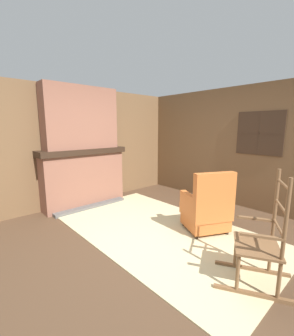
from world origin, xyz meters
name	(u,v)px	position (x,y,z in m)	size (l,w,h in m)	color
ground_plane	(157,243)	(0.00, 0.00, 0.00)	(14.00, 14.00, 0.00)	#4C3523
wood_panel_wall_left	(77,147)	(-2.43, 0.00, 1.23)	(0.06, 5.40, 2.47)	brown
wood_panel_wall_back	(242,147)	(0.01, 2.43, 1.24)	(5.40, 0.09, 2.47)	brown
fireplace_hearth	(84,177)	(-2.19, 0.00, 0.60)	(0.60, 1.81, 1.21)	brown
chimney_breast	(81,118)	(-2.20, 0.00, 1.83)	(0.35, 1.50, 1.24)	brown
area_rug	(159,230)	(-0.28, 0.31, 0.01)	(3.64, 2.07, 0.01)	#C6B789
armchair	(207,210)	(0.27, 0.83, 0.37)	(0.81, 0.84, 1.00)	#C6662D
rocking_chair	(261,248)	(1.33, 0.18, 0.42)	(0.93, 0.80, 1.21)	brown
firewood_stack	(205,197)	(-0.57, 2.08, 0.11)	(0.45, 0.41, 0.25)	brown
oil_lamp_vase	(61,145)	(-2.24, -0.43, 1.31)	(0.10, 0.10, 0.29)	silver
storage_case	(99,145)	(-2.24, 0.41, 1.27)	(0.15, 0.23, 0.12)	brown
decorative_plate_on_mantel	(79,143)	(-2.26, -0.05, 1.33)	(0.06, 0.24, 0.24)	#336093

